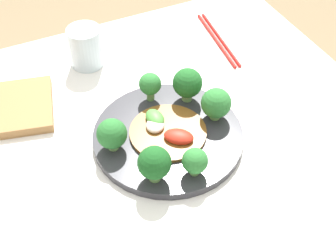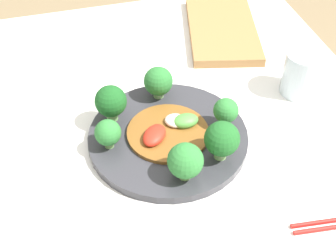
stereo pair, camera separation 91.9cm
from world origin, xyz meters
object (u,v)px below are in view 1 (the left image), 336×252
broccoli_southwest (188,83)px  stirfry_center (167,130)px  broccoli_west (216,103)px  broccoli_northeast (154,163)px  plate (168,136)px  broccoli_east (111,133)px  broccoli_south (150,85)px  drinking_glass (86,47)px  chopsticks (218,39)px  broccoli_north (195,161)px

broccoli_southwest → stirfry_center: 0.11m
broccoli_west → broccoli_northeast: 0.19m
plate → broccoli_east: 0.12m
broccoli_southwest → broccoli_northeast: bearing=48.1°
broccoli_east → broccoli_west: 0.21m
broccoli_south → drinking_glass: (0.07, -0.19, -0.01)m
broccoli_south → chopsticks: bearing=-149.8°
broccoli_south → broccoli_southwest: size_ratio=0.85×
broccoli_west → stirfry_center: 0.11m
broccoli_north → plate: bearing=-89.4°
broccoli_west → stirfry_center: (0.10, -0.00, -0.03)m
drinking_glass → chopsticks: bearing=171.1°
broccoli_west → broccoli_southwest: (0.03, -0.07, 0.01)m
plate → broccoli_west: size_ratio=4.26×
stirfry_center → chopsticks: bearing=-136.1°
broccoli_north → chopsticks: broccoli_north is taller
broccoli_east → broccoli_west: broccoli_west is taller
broccoli_east → chopsticks: size_ratio=0.29×
drinking_glass → chopsticks: (-0.31, 0.05, -0.04)m
stirfry_center → chopsticks: stirfry_center is taller
broccoli_east → broccoli_south: broccoli_east is taller
broccoli_south → broccoli_northeast: 0.21m
plate → broccoli_southwest: 0.12m
broccoli_west → broccoli_north: (0.10, 0.11, -0.01)m
broccoli_west → chopsticks: 0.28m
broccoli_east → broccoli_south: 0.15m
plate → broccoli_south: bearing=-95.1°
broccoli_east → stirfry_center: broccoli_east is taller
plate → broccoli_southwest: (-0.08, -0.07, 0.05)m
broccoli_south → stirfry_center: broccoli_south is taller
broccoli_south → broccoli_southwest: 0.07m
broccoli_northeast → drinking_glass: size_ratio=0.79×
broccoli_west → broccoli_northeast: broccoli_northeast is taller
broccoli_east → broccoli_southwest: broccoli_southwest is taller
broccoli_east → chopsticks: bearing=-147.3°
broccoli_northeast → plate: bearing=-127.1°
drinking_glass → chopsticks: size_ratio=0.41×
broccoli_south → chopsticks: broccoli_south is taller
broccoli_north → stirfry_center: broccoli_north is taller
broccoli_east → chopsticks: (-0.35, -0.23, -0.05)m
broccoli_north → broccoli_northeast: 0.07m
broccoli_south → broccoli_west: bearing=132.0°
plate → broccoli_west: (-0.10, -0.00, 0.05)m
broccoli_north → broccoli_southwest: bearing=-113.0°
broccoli_south → chopsticks: (-0.24, -0.14, -0.05)m
stirfry_center → broccoli_northeast: bearing=54.3°
plate → broccoli_east: (0.11, -0.01, 0.04)m
plate → broccoli_south: size_ratio=4.58×
chopsticks → plate: bearing=44.3°
broccoli_northeast → broccoli_north: bearing=165.0°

